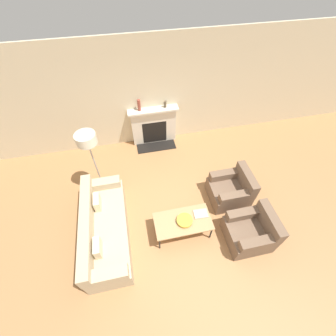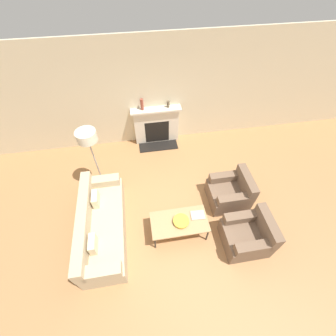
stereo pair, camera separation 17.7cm
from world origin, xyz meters
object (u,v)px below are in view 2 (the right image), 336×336
(fireplace, at_px, (157,126))
(mantel_vase_center_left, at_px, (168,104))
(armchair_far, at_px, (231,192))
(floor_lamp, at_px, (89,143))
(bowl, at_px, (181,221))
(couch, at_px, (101,226))
(armchair_near, at_px, (248,235))
(coffee_table, at_px, (179,222))
(mantel_vase_left, at_px, (142,104))
(book, at_px, (198,215))

(fireplace, xyz_separation_m, mantel_vase_center_left, (0.33, 0.01, 0.66))
(armchair_far, relative_size, floor_lamp, 0.50)
(fireplace, xyz_separation_m, bowl, (0.11, -2.98, -0.05))
(couch, distance_m, armchair_near, 2.98)
(coffee_table, bearing_deg, armchair_near, -18.38)
(armchair_near, relative_size, mantel_vase_center_left, 4.83)
(fireplace, distance_m, armchair_near, 3.69)
(couch, xyz_separation_m, mantel_vase_left, (1.16, 2.74, 0.96))
(bowl, bearing_deg, fireplace, 92.12)
(floor_lamp, xyz_separation_m, mantel_vase_left, (1.20, 1.43, -0.15))
(mantel_vase_left, relative_size, mantel_vase_center_left, 1.73)
(coffee_table, distance_m, floor_lamp, 2.46)
(mantel_vase_center_left, bearing_deg, book, -87.18)
(book, distance_m, floor_lamp, 2.68)
(armchair_far, distance_m, book, 1.08)
(coffee_table, distance_m, mantel_vase_center_left, 3.09)
(bowl, xyz_separation_m, book, (0.37, 0.09, -0.03))
(armchair_near, distance_m, floor_lamp, 3.73)
(armchair_far, distance_m, mantel_vase_left, 3.10)
(armchair_far, bearing_deg, armchair_near, -0.00)
(fireplace, height_order, floor_lamp, floor_lamp)
(floor_lamp, bearing_deg, armchair_far, -17.82)
(fireplace, bearing_deg, armchair_near, -67.64)
(fireplace, bearing_deg, coffee_table, -88.43)
(fireplace, xyz_separation_m, book, (0.48, -2.89, -0.08))
(armchair_near, xyz_separation_m, mantel_vase_left, (-1.75, 3.42, 0.96))
(armchair_near, xyz_separation_m, bowl, (-1.29, 0.42, 0.19))
(bowl, xyz_separation_m, mantel_vase_left, (-0.46, 3.00, 0.77))
(book, bearing_deg, armchair_far, 33.23)
(fireplace, bearing_deg, armchair_far, -59.30)
(mantel_vase_left, xyz_separation_m, mantel_vase_center_left, (0.68, 0.00, -0.07))
(fireplace, relative_size, armchair_near, 1.57)
(floor_lamp, relative_size, mantel_vase_center_left, 9.59)
(bowl, distance_m, floor_lamp, 2.46)
(coffee_table, bearing_deg, mantel_vase_center_left, 85.16)
(armchair_near, bearing_deg, bowl, -108.18)
(couch, xyz_separation_m, mantel_vase_center_left, (1.84, 2.74, 0.89))
(armchair_far, height_order, bowl, armchair_far)
(fireplace, xyz_separation_m, armchair_near, (1.40, -3.41, -0.24))
(fireplace, bearing_deg, couch, -118.87)
(couch, relative_size, book, 7.41)
(floor_lamp, distance_m, mantel_vase_center_left, 2.37)
(armchair_near, bearing_deg, mantel_vase_center_left, -162.67)
(fireplace, height_order, armchair_far, fireplace)
(fireplace, height_order, mantel_vase_center_left, mantel_vase_center_left)
(mantel_vase_left, bearing_deg, mantel_vase_center_left, 0.00)
(book, bearing_deg, coffee_table, -165.86)
(book, distance_m, mantel_vase_center_left, 3.00)
(armchair_near, xyz_separation_m, coffee_table, (-1.32, 0.44, 0.12))
(couch, height_order, armchair_far, armchair_far)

